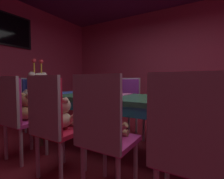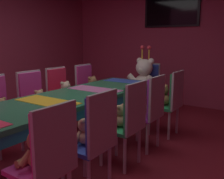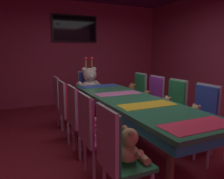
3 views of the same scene
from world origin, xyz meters
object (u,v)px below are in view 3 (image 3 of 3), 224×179
banquet_table (131,104)px  chair_right_4 (138,91)px  chair_right_1 (203,112)px  teddy_left_2 (88,114)px  teddy_right_1 (195,115)px  chair_left_3 (67,105)px  wall_tv (75,29)px  throne_chair (88,87)px  chair_right_3 (153,96)px  teddy_left_4 (69,97)px  teddy_left_3 (76,104)px  teddy_right_3 (147,98)px  teddy_left_1 (103,128)px  chair_left_0 (115,150)px  chair_left_2 (78,114)px  teddy_left_0 (130,147)px  chair_left_4 (61,97)px  teddy_right_2 (167,105)px  teddy_right_4 (132,92)px  chair_right_2 (174,103)px  king_teddy_bear (90,83)px

banquet_table → chair_right_4: 1.46m
chair_right_1 → teddy_left_2: bearing=-22.4°
chair_right_1 → teddy_right_1: (-0.14, 0.00, -0.03)m
teddy_right_1 → chair_right_4: 1.80m
chair_right_4 → chair_left_3: bearing=20.4°
teddy_left_2 → wall_tv: wall_tv is taller
banquet_table → throne_chair: throne_chair is taller
chair_right_1 → throne_chair: 2.81m
chair_right_1 → chair_right_3: same height
teddy_left_4 → teddy_left_2: bearing=-90.4°
teddy_left_4 → wall_tv: (0.66, 1.89, 1.45)m
teddy_left_3 → teddy_right_3: 1.36m
teddy_right_3 → teddy_left_4: bearing=-26.0°
teddy_left_1 → teddy_right_3: (1.35, 1.14, 0.00)m
chair_left_0 → chair_left_2: bearing=89.5°
chair_right_3 → wall_tv: size_ratio=0.80×
teddy_left_2 → banquet_table: bearing=-1.2°
chair_right_3 → chair_right_4: 0.63m
chair_right_4 → chair_left_2: bearing=35.3°
chair_left_0 → teddy_left_0: bearing=-0.0°
teddy_right_1 → teddy_left_0: bearing=22.9°
chair_left_4 → throne_chair: same height
teddy_left_4 → chair_right_1: (1.49, -1.82, -0.00)m
chair_left_0 → teddy_left_2: bearing=82.7°
teddy_left_0 → teddy_right_3: (1.34, 1.75, -0.02)m
teddy_left_0 → chair_left_4: bearing=93.2°
teddy_left_1 → chair_right_1: bearing=-1.2°
teddy_right_2 → teddy_right_4: bearing=-90.6°
teddy_left_0 → teddy_left_2: teddy_left_0 is taller
teddy_right_3 → wall_tv: wall_tv is taller
chair_left_0 → chair_right_3: bearing=46.9°
teddy_right_1 → wall_tv: 4.06m
teddy_right_4 → throne_chair: bearing=-51.9°
chair_right_2 → chair_right_4: size_ratio=1.00×
chair_left_3 → teddy_left_2: bearing=-73.1°
chair_left_0 → king_teddy_bear: king_teddy_bear is taller
teddy_left_1 → chair_left_3: bearing=97.8°
teddy_right_3 → chair_right_4: bearing=-105.8°
teddy_left_3 → teddy_right_4: bearing=24.2°
teddy_left_2 → chair_left_3: size_ratio=0.29×
banquet_table → chair_left_0: (-0.82, -1.18, -0.06)m
teddy_left_3 → chair_right_2: size_ratio=0.34×
chair_right_1 → king_teddy_bear: (-0.83, 2.52, 0.14)m
chair_right_1 → teddy_right_4: bearing=-85.8°
chair_left_3 → wall_tv: 3.05m
banquet_table → teddy_left_0: (-0.68, -1.18, -0.06)m
chair_left_3 → king_teddy_bear: bearing=58.1°
chair_right_1 → teddy_right_4: (-0.13, 1.79, -0.01)m
chair_right_4 → wall_tv: (-0.84, 1.92, 1.45)m
teddy_right_3 → chair_left_0: bearing=49.5°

